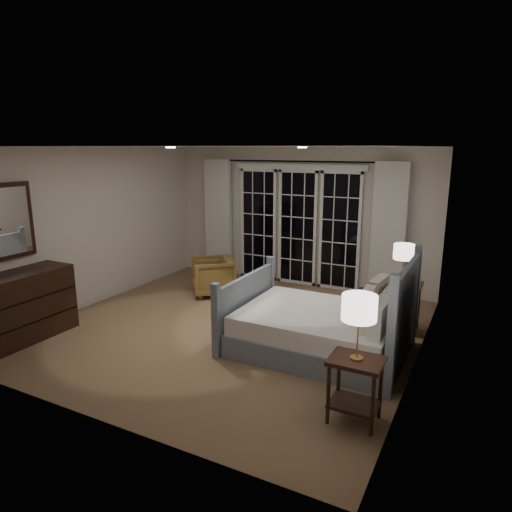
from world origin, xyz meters
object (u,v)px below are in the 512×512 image
at_px(bed, 323,328).
at_px(lamp_right, 404,252).
at_px(lamp_left, 359,308).
at_px(armchair, 213,276).
at_px(nightstand_left, 355,381).
at_px(dresser, 23,306).
at_px(nightstand_right, 400,299).

bearing_deg(bed, lamp_right, 57.78).
xyz_separation_m(lamp_left, armchair, (-3.21, 2.60, -0.79)).
bearing_deg(lamp_left, nightstand_left, 90.00).
distance_m(armchair, dresser, 3.01).
bearing_deg(dresser, nightstand_right, 30.58).
height_order(nightstand_right, dresser, dresser).
bearing_deg(bed, lamp_left, -59.81).
bearing_deg(lamp_right, dresser, -149.42).
distance_m(nightstand_left, lamp_left, 0.70).
bearing_deg(dresser, lamp_left, 1.98).
xyz_separation_m(nightstand_right, armchair, (-3.17, 0.18, -0.13)).
bearing_deg(lamp_right, armchair, 176.83).
height_order(nightstand_right, lamp_right, lamp_right).
relative_size(bed, dresser, 1.63).
xyz_separation_m(nightstand_right, lamp_right, (0.00, 0.00, 0.66)).
height_order(nightstand_left, lamp_left, lamp_left).
relative_size(nightstand_left, armchair, 0.89).
distance_m(bed, nightstand_left, 1.50).
relative_size(nightstand_right, dresser, 0.53).
distance_m(nightstand_left, nightstand_right, 2.43).
relative_size(nightstand_left, lamp_left, 1.03).
bearing_deg(dresser, nightstand_left, 1.98).
bearing_deg(nightstand_left, lamp_right, 90.90).
relative_size(lamp_left, lamp_right, 1.12).
xyz_separation_m(lamp_left, lamp_right, (-0.04, 2.43, 0.01)).
height_order(lamp_left, dresser, lamp_left).
bearing_deg(nightstand_left, nightstand_right, 90.90).
relative_size(nightstand_right, armchair, 0.98).
distance_m(lamp_right, dresser, 5.11).
relative_size(nightstand_left, nightstand_right, 0.91).
bearing_deg(bed, dresser, -158.39).
bearing_deg(armchair, nightstand_left, 11.58).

